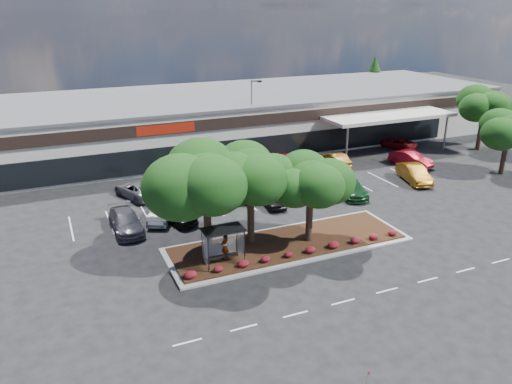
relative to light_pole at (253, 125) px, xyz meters
name	(u,v)px	position (x,y,z in m)	size (l,w,h in m)	color
ground	(341,264)	(-4.25, -25.48, -3.95)	(160.00, 160.00, 0.00)	black
retail_store	(195,120)	(-4.18, 8.43, -0.79)	(80.40, 25.20, 6.25)	beige
landscape_island	(288,244)	(-6.25, -21.48, -3.82)	(18.00, 6.00, 0.26)	#A9A9A4
lane_markings	(274,210)	(-4.39, -15.06, -3.94)	(33.12, 20.06, 0.01)	silver
shrub_row	(302,251)	(-6.25, -23.58, -3.44)	(17.00, 0.80, 0.50)	maroon
bus_shelter	(222,235)	(-11.75, -22.53, -1.64)	(2.75, 1.55, 2.59)	black
island_tree_west	(207,202)	(-12.25, -20.98, 0.26)	(7.20, 7.20, 7.89)	#1C3D11
island_tree_mid	(251,195)	(-8.75, -20.28, -0.03)	(6.60, 6.60, 7.32)	#1C3D11
island_tree_east	(310,199)	(-4.75, -21.78, -0.44)	(5.80, 5.80, 6.50)	#1C3D11
tree_east_near	(506,144)	(21.75, -15.48, -0.69)	(5.60, 5.60, 6.51)	#1C3D11
tree_east_far	(482,119)	(26.75, -7.48, -0.14)	(6.40, 6.40, 7.62)	#1C3D11
conifer_north_east	(373,83)	(29.75, 18.52, 0.55)	(3.96, 3.96, 9.00)	#1C3D11
person_waiting	(225,247)	(-11.38, -22.00, -2.79)	(0.66, 0.43, 1.80)	#594C47
light_pole	(253,125)	(0.00, 0.00, 0.00)	(1.43, 0.51, 8.96)	#A9A9A4
survey_stake	(368,378)	(-9.63, -36.12, -3.25)	(0.07, 0.14, 1.09)	#9E8052
car_0	(126,221)	(-16.78, -14.13, -3.17)	(2.17, 5.33, 1.55)	#4D4C53
car_1	(161,212)	(-13.74, -13.18, -3.20)	(1.57, 4.51, 1.49)	#A2A5AD
car_2	(177,213)	(-12.68, -14.07, -3.20)	(1.76, 4.37, 1.49)	black
car_3	(236,187)	(-6.09, -10.33, -3.09)	(2.40, 5.90, 1.71)	maroon
car_4	(271,198)	(-4.12, -13.91, -3.24)	(1.66, 4.13, 1.41)	black
car_5	(349,187)	(3.69, -14.37, -3.15)	(2.22, 5.47, 1.59)	#184720
car_6	(336,173)	(4.84, -10.12, -3.22)	(2.41, 5.22, 1.45)	slate
car_7	(414,174)	(11.64, -13.83, -3.09)	(1.82, 5.22, 1.72)	#744509
car_8	(411,159)	(14.82, -9.49, -3.15)	(1.69, 4.84, 1.60)	maroon
car_9	(137,189)	(-14.57, -7.11, -3.21)	(2.44, 5.29, 1.47)	slate
car_10	(186,184)	(-10.06, -7.61, -3.21)	(1.75, 4.36, 1.49)	black
car_11	(176,181)	(-10.75, -6.39, -3.20)	(1.76, 4.37, 1.49)	#16461E
car_12	(234,180)	(-5.34, -7.98, -3.25)	(2.32, 5.03, 1.40)	navy
car_13	(267,170)	(-1.16, -6.63, -3.21)	(2.44, 5.28, 1.47)	#9CA3A7
car_14	(286,159)	(2.29, -4.01, -3.17)	(1.83, 4.54, 1.55)	maroon
car_15	(335,160)	(7.10, -6.35, -3.18)	(1.64, 4.69, 1.55)	brown
car_17	(398,143)	(18.16, -3.05, -3.29)	(2.19, 4.76, 1.32)	maroon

